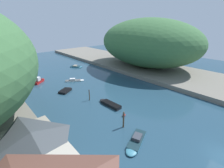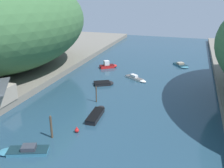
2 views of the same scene
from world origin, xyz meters
name	(u,v)px [view 2 (image 2 of 2)]	position (x,y,z in m)	size (l,w,h in m)	color
water_surface	(126,95)	(0.00, 30.00, 0.00)	(130.00, 130.00, 0.00)	#234256
left_bank	(4,77)	(-26.71, 30.00, 0.61)	(22.00, 120.00, 1.21)	slate
hillside_left	(4,22)	(-27.81, 33.74, 11.48)	(31.03, 43.45, 20.53)	#3D6B3D
boat_white_cruiser	(97,114)	(-2.06, 20.82, 0.34)	(1.81, 5.92, 0.69)	black
boat_red_skiff	(136,78)	(-0.17, 38.79, 0.28)	(5.38, 4.09, 0.92)	white
boat_open_rowboat	(181,65)	(8.35, 52.17, 0.26)	(4.39, 5.12, 0.83)	teal
boat_mid_channel	(23,151)	(-6.74, 9.59, 0.31)	(5.90, 3.58, 0.97)	teal
boat_far_right_bank	(104,83)	(-5.54, 33.91, 0.26)	(4.46, 3.77, 0.53)	black
boat_cabin_cruiser	(108,66)	(-8.55, 45.24, 0.55)	(4.32, 3.81, 1.82)	red
mooring_post_second	(51,127)	(-5.28, 13.48, 1.57)	(0.28, 0.28, 3.13)	#4C3D2D
mooring_post_fourth	(96,94)	(-3.95, 25.49, 1.41)	(0.20, 0.20, 2.81)	#4C3D2D
channel_buoy_near	(77,130)	(-2.84, 15.61, 0.34)	(0.58, 0.58, 0.87)	red
person_on_quay	(3,94)	(-17.60, 19.31, 2.19)	(0.29, 0.42, 1.69)	#282D3D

